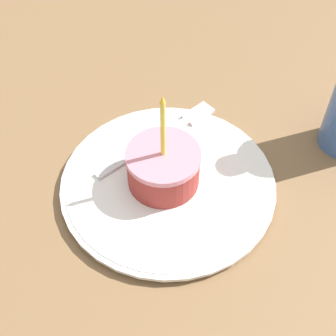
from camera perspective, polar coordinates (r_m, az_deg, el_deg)
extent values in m
cube|color=brown|center=(0.62, -1.95, -3.40)|extent=(2.40, 2.40, 0.04)
cylinder|color=white|center=(0.60, 0.00, -2.00)|extent=(0.26, 0.26, 0.01)
cylinder|color=white|center=(0.59, 0.00, -1.84)|extent=(0.27, 0.27, 0.01)
cylinder|color=#99332D|center=(0.57, -0.56, -0.10)|extent=(0.09, 0.09, 0.04)
cylinder|color=#D17A8C|center=(0.55, -0.58, 1.60)|extent=(0.09, 0.09, 0.01)
cylinder|color=#EAD84C|center=(0.52, -0.62, 4.78)|extent=(0.01, 0.01, 0.08)
cone|color=yellow|center=(0.49, -0.66, 8.43)|extent=(0.01, 0.01, 0.01)
cube|color=silver|center=(0.62, -2.97, 2.49)|extent=(0.11, 0.12, 0.00)
cube|color=silver|center=(0.67, 3.67, 6.62)|extent=(0.05, 0.05, 0.00)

